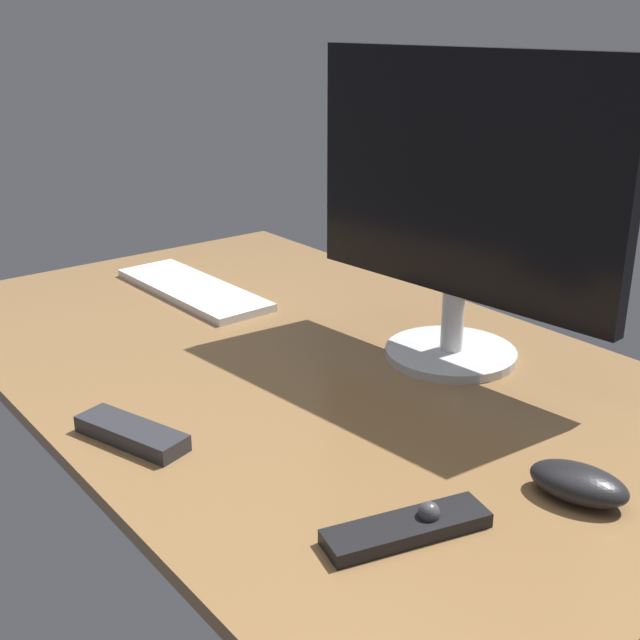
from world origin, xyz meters
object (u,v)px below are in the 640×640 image
object	(u,v)px
monitor	(460,199)
media_remote	(409,527)
keyboard	(193,289)
tv_remote	(132,433)
computer_mouse	(579,483)

from	to	relation	value
monitor	media_remote	bearing A→B (deg)	-57.18
keyboard	tv_remote	distance (cm)	59.74
computer_mouse	media_remote	distance (cm)	21.21
monitor	tv_remote	xyz separation A→B (cm)	(-6.69, -52.70, -24.85)
media_remote	computer_mouse	bearing A→B (deg)	-3.97
monitor	media_remote	world-z (taller)	monitor
media_remote	tv_remote	distance (cm)	39.39
monitor	tv_remote	distance (cm)	58.65
computer_mouse	tv_remote	world-z (taller)	computer_mouse
keyboard	tv_remote	xyz separation A→B (cm)	(47.46, -36.28, 0.38)
keyboard	computer_mouse	bearing A→B (deg)	-3.06
media_remote	keyboard	bearing A→B (deg)	90.38
computer_mouse	monitor	bearing A→B (deg)	137.30
keyboard	computer_mouse	size ratio (longest dim) A/B	3.42
keyboard	media_remote	xyz separation A→B (cm)	(84.27, -22.24, 0.21)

